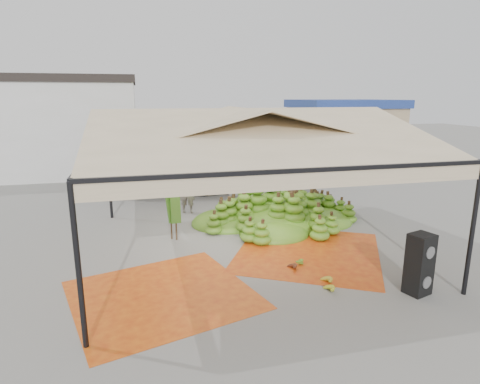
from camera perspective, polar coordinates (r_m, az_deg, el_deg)
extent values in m
plane|color=slate|center=(11.94, 0.84, -7.78)|extent=(90.00, 90.00, 0.00)
cylinder|color=black|center=(7.40, -22.00, -10.05)|extent=(0.10, 0.10, 3.00)
cylinder|color=black|center=(10.04, 30.16, -4.76)|extent=(0.10, 0.10, 3.00)
cylinder|color=black|center=(15.05, -18.14, 1.98)|extent=(0.10, 0.10, 3.00)
cylinder|color=black|center=(16.51, 10.75, 3.39)|extent=(0.10, 0.10, 3.00)
pyramid|color=beige|center=(11.15, 0.90, 9.23)|extent=(8.00, 8.00, 1.00)
cube|color=black|center=(11.20, 0.89, 6.68)|extent=(8.00, 8.00, 0.08)
cube|color=beige|center=(11.22, 0.89, 5.76)|extent=(8.00, 8.00, 0.36)
cube|color=silver|center=(25.81, -30.40, 7.60)|extent=(14.00, 6.00, 5.00)
cube|color=tan|center=(27.13, 14.41, 7.73)|extent=(6.00, 5.00, 3.60)
cube|color=navy|center=(27.02, 14.67, 12.05)|extent=(6.30, 5.30, 0.50)
cube|color=orange|center=(9.41, -10.99, -14.12)|extent=(4.60, 4.48, 0.01)
cube|color=#CA5F13|center=(11.72, 9.67, -8.36)|extent=(5.36, 5.43, 0.01)
ellipsoid|color=#42811A|center=(13.95, 5.20, -1.95)|extent=(6.47, 5.59, 1.25)
ellipsoid|color=gold|center=(9.52, 12.22, -13.16)|extent=(0.50, 0.43, 0.21)
ellipsoid|color=gold|center=(9.90, 11.92, -12.04)|extent=(0.55, 0.48, 0.22)
ellipsoid|color=#5B3014|center=(10.49, 7.13, -10.38)|extent=(0.50, 0.43, 0.20)
ellipsoid|color=#602E15|center=(10.34, 24.45, -11.89)|extent=(0.61, 0.58, 0.21)
ellipsoid|color=#527217|center=(10.87, 8.07, -9.53)|extent=(0.59, 0.57, 0.21)
ellipsoid|color=#49821B|center=(10.96, -9.19, 4.34)|extent=(0.24, 0.24, 0.20)
ellipsoid|color=#49821B|center=(11.18, -1.50, 4.69)|extent=(0.24, 0.24, 0.20)
ellipsoid|color=#49821B|center=(11.60, 5.78, 4.95)|extent=(0.24, 0.24, 0.20)
cube|color=black|center=(10.00, 23.96, -11.19)|extent=(0.61, 0.57, 0.70)
cube|color=black|center=(9.75, 24.35, -7.44)|extent=(0.61, 0.57, 0.70)
imported|color=gray|center=(15.21, -7.58, 0.03)|extent=(0.68, 0.54, 1.64)
cube|color=#472417|center=(18.88, -9.79, 3.61)|extent=(5.84, 3.43, 0.13)
cube|color=silver|center=(18.85, 1.25, 4.13)|extent=(2.36, 2.72, 2.53)
cylinder|color=black|center=(18.24, -16.22, 0.81)|extent=(1.03, 0.49, 0.99)
cylinder|color=black|center=(20.35, -14.98, 2.17)|extent=(1.03, 0.49, 0.99)
cylinder|color=black|center=(17.84, -5.11, 1.03)|extent=(1.03, 0.49, 0.99)
cylinder|color=black|center=(19.99, -5.03, 2.38)|extent=(1.03, 0.49, 0.99)
cylinder|color=black|center=(17.90, 0.88, 1.13)|extent=(1.03, 0.49, 0.99)
cylinder|color=black|center=(20.05, 0.32, 2.47)|extent=(1.03, 0.49, 0.99)
ellipsoid|color=#417318|center=(18.79, -9.86, 5.26)|extent=(4.67, 2.70, 0.77)
cube|color=yellow|center=(18.69, -8.22, 6.64)|extent=(2.54, 2.53, 0.27)
cube|color=#4E361A|center=(21.60, 5.70, 4.92)|extent=(5.55, 2.84, 0.13)
cube|color=silver|center=(22.81, 14.37, 5.29)|extent=(2.10, 2.50, 2.48)
cylinder|color=black|center=(20.22, 1.19, 2.54)|extent=(0.99, 0.39, 0.97)
cylinder|color=black|center=(22.31, 0.09, 3.57)|extent=(0.99, 0.39, 0.97)
cylinder|color=black|center=(21.17, 10.39, 2.81)|extent=(0.99, 0.39, 0.97)
cylinder|color=black|center=(23.17, 8.54, 3.79)|extent=(0.99, 0.39, 0.97)
cylinder|color=black|center=(21.88, 14.90, 2.92)|extent=(0.99, 0.39, 0.97)
cylinder|color=black|center=(23.81, 12.73, 3.87)|extent=(0.99, 0.39, 0.97)
ellipsoid|color=#3E7C19|center=(21.53, 5.73, 6.34)|extent=(4.44, 2.23, 0.75)
cube|color=yellow|center=(21.63, 7.14, 7.48)|extent=(2.30, 2.29, 0.27)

